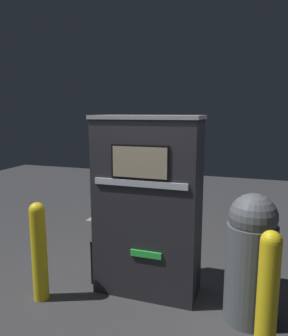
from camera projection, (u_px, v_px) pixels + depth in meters
ground_plane at (140, 301)px, 3.40m from camera, size 14.00×14.00×0.00m
gas_pump at (147, 206)px, 3.47m from camera, size 1.19×0.54×1.91m
safety_bollard at (39, 249)px, 3.37m from camera, size 0.16×0.16×1.05m
trash_bin at (251, 257)px, 3.01m from camera, size 0.46×0.46×1.23m
safety_bollard_far at (268, 289)px, 2.60m from camera, size 0.17×0.17×1.04m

